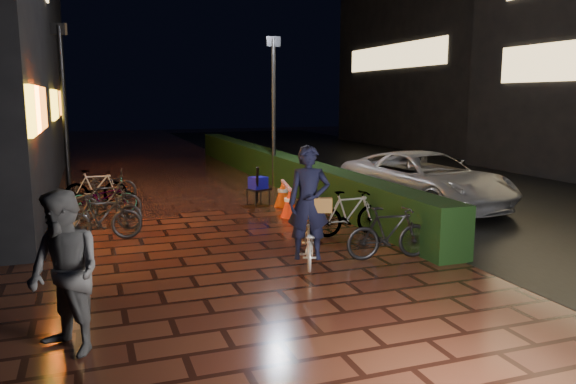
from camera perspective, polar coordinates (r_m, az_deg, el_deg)
name	(u,v)px	position (r m, az deg, el deg)	size (l,w,h in m)	color
ground	(240,252)	(10.50, -4.87, -6.08)	(80.00, 80.00, 0.00)	#381911
asphalt_road	(472,186)	(18.97, 18.17, 0.58)	(11.00, 60.00, 0.01)	black
hedge	(274,167)	(18.86, -1.40, 2.54)	(0.70, 20.00, 1.00)	black
bystander_person	(65,273)	(6.69, -21.74, -7.69)	(0.90, 0.70, 1.86)	#515153
van	(425,179)	(15.10, 13.76, 1.28)	(2.34, 5.07, 1.41)	#A4A3A8
far_buildings	(572,10)	(27.94, 26.86, 16.14)	(9.08, 31.00, 14.00)	black
lamp_post_hedge	(274,105)	(17.76, -1.47, 8.78)	(0.45, 0.13, 4.67)	black
lamp_post_sf	(63,101)	(18.05, -21.85, 8.59)	(0.47, 0.14, 4.94)	black
cyclist	(309,221)	(9.50, 2.12, -2.99)	(0.96, 1.51, 2.05)	silver
traffic_barrier	(286,198)	(13.98, -0.20, -0.59)	(0.73, 1.75, 0.71)	red
cart_assembly	(258,184)	(14.82, -3.06, 0.77)	(0.70, 0.76, 1.08)	black
parked_bikes_storefront	(103,198)	(14.09, -18.30, -0.60)	(1.90, 5.20, 0.95)	black
parked_bikes_hedge	(368,222)	(10.84, 8.12, -3.05)	(1.69, 2.35, 0.95)	black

